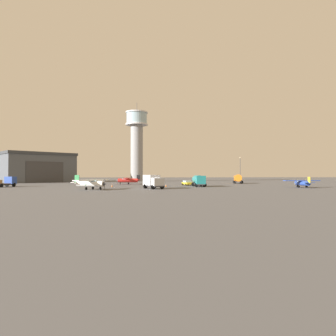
# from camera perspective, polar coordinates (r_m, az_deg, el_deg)

# --- Properties ---
(ground_plane) EXTENTS (400.00, 400.00, 0.00)m
(ground_plane) POSITION_cam_1_polar(r_m,az_deg,el_deg) (66.72, -2.29, -3.91)
(ground_plane) COLOR #545456
(control_tower) EXTENTS (9.49, 9.49, 33.85)m
(control_tower) POSITION_cam_1_polar(r_m,az_deg,el_deg) (132.78, -5.83, 5.38)
(control_tower) COLOR gray
(control_tower) RESTS_ON ground_plane
(hangar) EXTENTS (32.86, 32.03, 11.32)m
(hangar) POSITION_cam_1_polar(r_m,az_deg,el_deg) (130.64, -23.43, 0.07)
(hangar) COLOR #4C5159
(hangar) RESTS_ON ground_plane
(airplane_blue) EXTENTS (8.62, 6.78, 2.56)m
(airplane_blue) POSITION_cam_1_polar(r_m,az_deg,el_deg) (79.03, 23.72, -2.51)
(airplane_blue) COLOR #2847A8
(airplane_blue) RESTS_ON ground_plane
(airplane_red) EXTENTS (7.75, 9.86, 2.91)m
(airplane_red) POSITION_cam_1_polar(r_m,az_deg,el_deg) (96.09, -7.43, -2.21)
(airplane_red) COLOR red
(airplane_red) RESTS_ON ground_plane
(airplane_white) EXTENTS (7.82, 9.78, 3.03)m
(airplane_white) POSITION_cam_1_polar(r_m,az_deg,el_deg) (65.33, -14.29, -2.70)
(airplane_white) COLOR white
(airplane_white) RESTS_ON ground_plane
(truck_box_silver) EXTENTS (4.67, 6.33, 3.03)m
(truck_box_silver) POSITION_cam_1_polar(r_m,az_deg,el_deg) (67.48, -2.82, -2.46)
(truck_box_silver) COLOR #38383D
(truck_box_silver) RESTS_ON ground_plane
(truck_fuel_tanker_teal) EXTENTS (3.09, 7.16, 2.89)m
(truck_fuel_tanker_teal) POSITION_cam_1_polar(r_m,az_deg,el_deg) (78.85, 5.70, -2.25)
(truck_fuel_tanker_teal) COLOR #38383D
(truck_fuel_tanker_teal) RESTS_ON ground_plane
(truck_fuel_tanker_orange) EXTENTS (4.15, 6.33, 3.04)m
(truck_fuel_tanker_orange) POSITION_cam_1_polar(r_m,az_deg,el_deg) (105.14, 12.88, -1.91)
(truck_fuel_tanker_orange) COLOR #38383D
(truck_fuel_tanker_orange) RESTS_ON ground_plane
(truck_flatbed_blue) EXTENTS (4.56, 6.41, 2.57)m
(truck_flatbed_blue) POSITION_cam_1_polar(r_m,az_deg,el_deg) (86.64, -27.76, -2.30)
(truck_flatbed_blue) COLOR #38383D
(truck_flatbed_blue) RESTS_ON ground_plane
(car_yellow) EXTENTS (2.93, 4.87, 1.37)m
(car_yellow) POSITION_cam_1_polar(r_m,az_deg,el_deg) (86.90, 3.61, -2.75)
(car_yellow) COLOR gold
(car_yellow) RESTS_ON ground_plane
(light_post_east) EXTENTS (0.44, 0.44, 9.73)m
(light_post_east) POSITION_cam_1_polar(r_m,az_deg,el_deg) (121.48, 13.28, 0.11)
(light_post_east) COLOR #38383D
(light_post_east) RESTS_ON ground_plane
(traffic_cone_near_left) EXTENTS (0.36, 0.36, 0.71)m
(traffic_cone_near_left) POSITION_cam_1_polar(r_m,az_deg,el_deg) (77.75, -10.36, -3.22)
(traffic_cone_near_left) COLOR black
(traffic_cone_near_left) RESTS_ON ground_plane
(traffic_cone_near_right) EXTENTS (0.36, 0.36, 0.71)m
(traffic_cone_near_right) POSITION_cam_1_polar(r_m,az_deg,el_deg) (77.19, -0.38, -3.26)
(traffic_cone_near_right) COLOR black
(traffic_cone_near_right) RESTS_ON ground_plane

